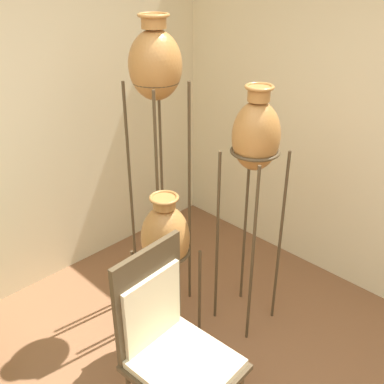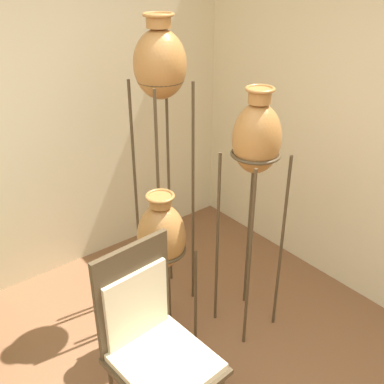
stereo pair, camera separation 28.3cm
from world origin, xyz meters
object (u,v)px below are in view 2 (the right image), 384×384
at_px(vase_stand_short, 162,237).
at_px(chair, 152,338).
at_px(vase_stand_tall, 160,71).
at_px(vase_stand_medium, 256,143).

relative_size(vase_stand_short, chair, 1.01).
distance_m(vase_stand_tall, vase_stand_short, 1.01).
bearing_deg(vase_stand_short, vase_stand_medium, -21.45).
relative_size(vase_stand_tall, vase_stand_medium, 1.21).
relative_size(vase_stand_tall, vase_stand_short, 1.83).
height_order(vase_stand_short, chair, vase_stand_short).
bearing_deg(vase_stand_short, vase_stand_tall, 52.29).
height_order(vase_stand_medium, chair, vase_stand_medium).
relative_size(vase_stand_medium, vase_stand_short, 1.52).
relative_size(vase_stand_tall, chair, 1.85).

